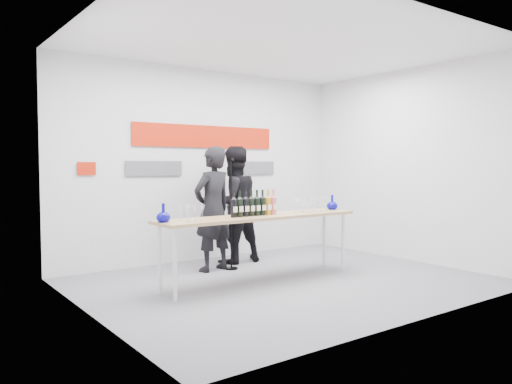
% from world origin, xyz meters
% --- Properties ---
extents(ground, '(5.00, 5.00, 0.00)m').
position_xyz_m(ground, '(0.00, 0.00, 0.00)').
color(ground, slate).
rests_on(ground, ground).
extents(back_wall, '(5.00, 0.04, 3.00)m').
position_xyz_m(back_wall, '(0.00, 2.00, 1.50)').
color(back_wall, silver).
rests_on(back_wall, ground).
extents(signage, '(3.38, 0.02, 0.79)m').
position_xyz_m(signage, '(-0.06, 1.97, 1.81)').
color(signage, red).
rests_on(signage, back_wall).
extents(tasting_table, '(2.85, 0.60, 0.85)m').
position_xyz_m(tasting_table, '(-0.25, 0.20, 0.79)').
color(tasting_table, tan).
rests_on(tasting_table, ground).
extents(wine_bottles, '(0.71, 0.08, 0.33)m').
position_xyz_m(wine_bottles, '(-0.35, 0.21, 1.02)').
color(wine_bottles, black).
rests_on(wine_bottles, tasting_table).
extents(decanter_left, '(0.16, 0.16, 0.21)m').
position_xyz_m(decanter_left, '(-1.60, 0.23, 0.96)').
color(decanter_left, '#09078C').
rests_on(decanter_left, tasting_table).
extents(decanter_right, '(0.16, 0.16, 0.21)m').
position_xyz_m(decanter_right, '(1.09, 0.27, 0.96)').
color(decanter_right, '#09078C').
rests_on(decanter_right, tasting_table).
extents(glasses_left, '(0.27, 0.23, 0.18)m').
position_xyz_m(glasses_left, '(-1.28, 0.17, 0.95)').
color(glasses_left, silver).
rests_on(glasses_left, tasting_table).
extents(glasses_right, '(0.47, 0.23, 0.18)m').
position_xyz_m(glasses_right, '(0.61, 0.20, 0.95)').
color(glasses_right, silver).
rests_on(glasses_right, tasting_table).
extents(presenter_left, '(0.71, 0.54, 1.76)m').
position_xyz_m(presenter_left, '(-0.41, 1.13, 0.88)').
color(presenter_left, black).
rests_on(presenter_left, ground).
extents(presenter_right, '(0.88, 0.69, 1.79)m').
position_xyz_m(presenter_right, '(0.16, 1.45, 0.89)').
color(presenter_right, black).
rests_on(presenter_right, ground).
extents(mic_stand, '(0.19, 0.19, 1.60)m').
position_xyz_m(mic_stand, '(-0.14, 1.05, 0.49)').
color(mic_stand, black).
rests_on(mic_stand, ground).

